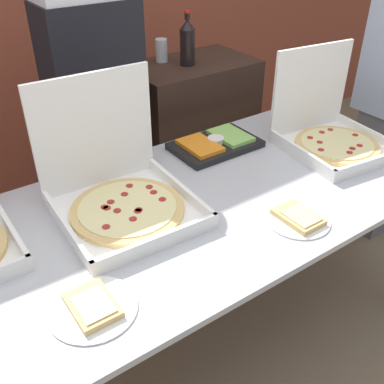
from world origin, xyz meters
TOP-DOWN VIEW (x-y plane):
  - ground_plane at (0.00, 0.00)m, footprint 16.00×16.00m
  - buffet_table at (0.00, 0.00)m, footprint 2.19×0.98m
  - pizza_box_far_right at (0.80, 0.02)m, footprint 0.49×0.50m
  - pizza_box_near_left at (-0.24, 0.13)m, footprint 0.49×0.51m
  - paper_plate_front_left at (-0.54, -0.28)m, footprint 0.26×0.26m
  - paper_plate_front_right at (0.25, -0.32)m, footprint 0.23×0.23m
  - veggie_tray at (0.35, 0.31)m, footprint 0.40×0.26m
  - sideboard_podium at (0.60, 0.86)m, footprint 0.71×0.44m
  - soda_bottle at (0.56, 0.84)m, footprint 0.08×0.08m
  - soda_can_silver at (0.48, 0.97)m, footprint 0.07×0.07m
  - person_server_vest at (-0.04, 0.72)m, footprint 0.42×0.24m

SIDE VIEW (x-z plane):
  - ground_plane at x=0.00m, z-range 0.00..0.00m
  - sideboard_podium at x=0.60m, z-range 0.00..1.06m
  - buffet_table at x=0.00m, z-range 0.33..1.17m
  - paper_plate_front_left at x=-0.54m, z-range 0.83..0.86m
  - paper_plate_front_right at x=0.25m, z-range 0.83..0.86m
  - veggie_tray at x=0.35m, z-range 0.83..0.88m
  - pizza_box_far_right at x=0.80m, z-range 0.70..1.13m
  - pizza_box_near_left at x=-0.24m, z-range 0.68..1.15m
  - person_server_vest at x=-0.04m, z-range 0.12..1.96m
  - soda_can_silver at x=0.48m, z-range 1.06..1.18m
  - soda_bottle at x=0.56m, z-range 1.04..1.32m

